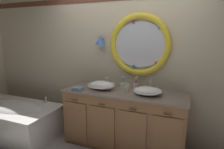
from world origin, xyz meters
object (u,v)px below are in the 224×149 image
Objects in this scene: toothbrush_holder_left at (123,85)px; folded_hand_towel at (78,89)px; sink_basin_left at (102,85)px; soap_dispenser at (127,88)px; sink_basin_right at (148,91)px; toothbrush_holder_right at (136,86)px; bathtub at (12,116)px.

folded_hand_towel is (-0.62, -0.36, -0.03)m from toothbrush_holder_left.
folded_hand_towel is (-0.33, -0.17, -0.05)m from sink_basin_left.
toothbrush_holder_left is 1.37× the size of soap_dispenser.
sink_basin_right is at bearing -22.99° from toothbrush_holder_left.
toothbrush_holder_right reaches higher than soap_dispenser.
bathtub is at bearing -163.72° from toothbrush_holder_left.
folded_hand_towel is at bearing 8.66° from bathtub.
toothbrush_holder_right is at bearing 69.69° from soap_dispenser.
bathtub is 4.01× the size of sink_basin_left.
toothbrush_holder_right is (-0.24, 0.22, -0.00)m from sink_basin_right.
soap_dispenser reaches higher than sink_basin_left.
bathtub is 2.46m from sink_basin_right.
toothbrush_holder_left is 0.21m from toothbrush_holder_right.
bathtub is at bearing -164.39° from toothbrush_holder_right.
toothbrush_holder_right is at bearing 15.61° from bathtub.
toothbrush_holder_left is at bearing 16.28° from bathtub.
sink_basin_right is at bearing 0.00° from sink_basin_left.
sink_basin_left is at bearing -156.04° from toothbrush_holder_right.
bathtub is 1.43m from folded_hand_towel.
sink_basin_left is at bearing -147.25° from toothbrush_holder_left.
toothbrush_holder_right reaches higher than sink_basin_right.
folded_hand_towel is at bearing -152.29° from sink_basin_left.
toothbrush_holder_right reaches higher than toothbrush_holder_left.
soap_dispenser is at bearing 13.86° from folded_hand_towel.
sink_basin_right is at bearing 9.21° from folded_hand_towel.
toothbrush_holder_left reaches higher than sink_basin_left.
bathtub is 8.23× the size of toothbrush_holder_left.
sink_basin_right is 0.48m from toothbrush_holder_left.
toothbrush_holder_right is 0.22m from soap_dispenser.
sink_basin_left is at bearing 27.71° from folded_hand_towel.
sink_basin_right reaches higher than bathtub.
soap_dispenser is 0.77m from folded_hand_towel.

